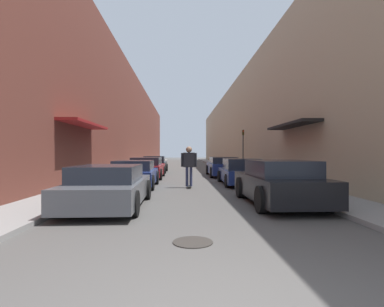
{
  "coord_description": "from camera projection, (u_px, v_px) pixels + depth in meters",
  "views": [
    {
      "loc": [
        -0.39,
        -2.53,
        1.56
      ],
      "look_at": [
        0.11,
        11.46,
        1.54
      ],
      "focal_mm": 28.0,
      "sensor_mm": 36.0,
      "label": 1
    }
  ],
  "objects": [
    {
      "name": "ground",
      "position": [
        185.0,
        169.0,
        29.12
      ],
      "size": [
        146.27,
        146.27,
        0.0
      ],
      "primitive_type": "plane",
      "color": "#4C4947"
    },
    {
      "name": "traffic_light",
      "position": [
        243.0,
        145.0,
        25.96
      ],
      "size": [
        0.16,
        0.22,
        3.45
      ],
      "color": "#2D2D2D",
      "rests_on": "curb_strip_right"
    },
    {
      "name": "manhole_cover",
      "position": [
        193.0,
        242.0,
        5.2
      ],
      "size": [
        0.7,
        0.7,
        0.02
      ],
      "color": "#332D28",
      "rests_on": "ground"
    },
    {
      "name": "parked_car_right_0",
      "position": [
        279.0,
        183.0,
        9.07
      ],
      "size": [
        1.99,
        4.43,
        1.34
      ],
      "color": "black",
      "rests_on": "ground"
    },
    {
      "name": "parked_car_right_1",
      "position": [
        240.0,
        172.0,
        14.82
      ],
      "size": [
        1.89,
        4.35,
        1.28
      ],
      "color": "navy",
      "rests_on": "ground"
    },
    {
      "name": "skateboarder",
      "position": [
        189.0,
        162.0,
        13.37
      ],
      "size": [
        0.71,
        0.78,
        1.85
      ],
      "color": "black",
      "rests_on": "ground"
    },
    {
      "name": "parked_car_left_2",
      "position": [
        147.0,
        168.0,
        18.56
      ],
      "size": [
        2.03,
        4.69,
        1.29
      ],
      "color": "maroon",
      "rests_on": "ground"
    },
    {
      "name": "building_row_left",
      "position": [
        123.0,
        124.0,
        35.49
      ],
      "size": [
        4.9,
        66.49,
        10.07
      ],
      "color": "brown",
      "rests_on": "ground"
    },
    {
      "name": "building_row_right",
      "position": [
        245.0,
        127.0,
        36.02
      ],
      "size": [
        4.9,
        66.49,
        9.29
      ],
      "color": "tan",
      "rests_on": "ground"
    },
    {
      "name": "parked_car_left_1",
      "position": [
        134.0,
        174.0,
        13.58
      ],
      "size": [
        1.99,
        3.96,
        1.22
      ],
      "color": "navy",
      "rests_on": "ground"
    },
    {
      "name": "curb_strip_right",
      "position": [
        221.0,
        165.0,
        35.93
      ],
      "size": [
        1.8,
        66.49,
        0.12
      ],
      "color": "gray",
      "rests_on": "ground"
    },
    {
      "name": "parked_car_right_2",
      "position": [
        223.0,
        167.0,
        20.22
      ],
      "size": [
        1.98,
        4.8,
        1.29
      ],
      "color": "navy",
      "rests_on": "ground"
    },
    {
      "name": "parked_car_left_0",
      "position": [
        109.0,
        187.0,
        8.6
      ],
      "size": [
        2.04,
        4.55,
        1.21
      ],
      "color": "#515459",
      "rests_on": "ground"
    },
    {
      "name": "curb_strip_left",
      "position": [
        147.0,
        166.0,
        35.61
      ],
      "size": [
        1.8,
        66.49,
        0.12
      ],
      "color": "gray",
      "rests_on": "ground"
    },
    {
      "name": "parked_car_left_3",
      "position": [
        155.0,
        164.0,
        24.12
      ],
      "size": [
        1.91,
        4.68,
        1.31
      ],
      "color": "black",
      "rests_on": "ground"
    }
  ]
}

